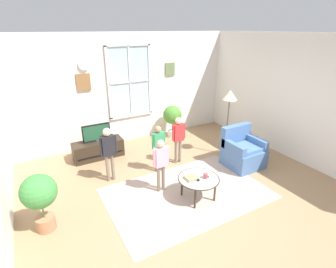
{
  "coord_description": "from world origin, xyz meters",
  "views": [
    {
      "loc": [
        -2.31,
        -3.17,
        2.87
      ],
      "look_at": [
        -0.15,
        0.69,
        1.03
      ],
      "focal_mm": 27.45,
      "sensor_mm": 36.0,
      "label": 1
    }
  ],
  "objects_px": {
    "armchair": "(242,152)",
    "person_red_shirt": "(178,135)",
    "tv_stand": "(98,149)",
    "television": "(96,133)",
    "person_pink_shirt": "(161,160)",
    "person_black_shirt": "(108,149)",
    "cup": "(206,176)",
    "potted_plant_by_window": "(172,116)",
    "potted_plant_corner": "(40,195)",
    "remote_near_cup": "(206,175)",
    "floor_lamp": "(229,102)",
    "remote_near_books": "(197,179)",
    "book_stack": "(191,178)",
    "person_green_shirt": "(158,143)",
    "coffee_table": "(199,179)"
  },
  "relations": [
    {
      "from": "cup",
      "to": "potted_plant_by_window",
      "type": "relative_size",
      "value": 0.1
    },
    {
      "from": "cup",
      "to": "book_stack",
      "type": "bearing_deg",
      "value": 156.0
    },
    {
      "from": "book_stack",
      "to": "remote_near_cup",
      "type": "relative_size",
      "value": 1.7
    },
    {
      "from": "person_pink_shirt",
      "to": "floor_lamp",
      "type": "relative_size",
      "value": 0.66
    },
    {
      "from": "potted_plant_corner",
      "to": "remote_near_cup",
      "type": "bearing_deg",
      "value": -10.69
    },
    {
      "from": "book_stack",
      "to": "person_black_shirt",
      "type": "bearing_deg",
      "value": 129.14
    },
    {
      "from": "television",
      "to": "coffee_table",
      "type": "height_order",
      "value": "television"
    },
    {
      "from": "tv_stand",
      "to": "remote_near_books",
      "type": "xyz_separation_m",
      "value": [
        1.09,
        -2.47,
        0.22
      ]
    },
    {
      "from": "television",
      "to": "potted_plant_by_window",
      "type": "xyz_separation_m",
      "value": [
        2.17,
        0.25,
        -0.04
      ]
    },
    {
      "from": "tv_stand",
      "to": "remote_near_cup",
      "type": "bearing_deg",
      "value": -62.12
    },
    {
      "from": "cup",
      "to": "person_green_shirt",
      "type": "relative_size",
      "value": 0.08
    },
    {
      "from": "cup",
      "to": "person_pink_shirt",
      "type": "relative_size",
      "value": 0.08
    },
    {
      "from": "cup",
      "to": "person_pink_shirt",
      "type": "xyz_separation_m",
      "value": [
        -0.58,
        0.59,
        0.19
      ]
    },
    {
      "from": "coffee_table",
      "to": "remote_near_cup",
      "type": "distance_m",
      "value": 0.17
    },
    {
      "from": "television",
      "to": "remote_near_books",
      "type": "bearing_deg",
      "value": -66.22
    },
    {
      "from": "person_pink_shirt",
      "to": "person_green_shirt",
      "type": "height_order",
      "value": "person_pink_shirt"
    },
    {
      "from": "television",
      "to": "person_red_shirt",
      "type": "xyz_separation_m",
      "value": [
        1.51,
        -1.13,
        0.05
      ]
    },
    {
      "from": "person_pink_shirt",
      "to": "person_black_shirt",
      "type": "relative_size",
      "value": 0.93
    },
    {
      "from": "armchair",
      "to": "potted_plant_by_window",
      "type": "distance_m",
      "value": 2.26
    },
    {
      "from": "remote_near_cup",
      "to": "person_green_shirt",
      "type": "relative_size",
      "value": 0.14
    },
    {
      "from": "person_red_shirt",
      "to": "floor_lamp",
      "type": "bearing_deg",
      "value": -8.7
    },
    {
      "from": "remote_near_books",
      "to": "person_pink_shirt",
      "type": "height_order",
      "value": "person_pink_shirt"
    },
    {
      "from": "person_green_shirt",
      "to": "person_black_shirt",
      "type": "bearing_deg",
      "value": 172.01
    },
    {
      "from": "cup",
      "to": "person_black_shirt",
      "type": "distance_m",
      "value": 1.92
    },
    {
      "from": "tv_stand",
      "to": "book_stack",
      "type": "relative_size",
      "value": 4.83
    },
    {
      "from": "person_pink_shirt",
      "to": "potted_plant_corner",
      "type": "relative_size",
      "value": 1.11
    },
    {
      "from": "coffee_table",
      "to": "person_red_shirt",
      "type": "xyz_separation_m",
      "value": [
        0.38,
        1.32,
        0.29
      ]
    },
    {
      "from": "coffee_table",
      "to": "potted_plant_corner",
      "type": "height_order",
      "value": "potted_plant_corner"
    },
    {
      "from": "coffee_table",
      "to": "person_pink_shirt",
      "type": "distance_m",
      "value": 0.76
    },
    {
      "from": "person_black_shirt",
      "to": "person_red_shirt",
      "type": "height_order",
      "value": "person_black_shirt"
    },
    {
      "from": "cup",
      "to": "potted_plant_by_window",
      "type": "bearing_deg",
      "value": 71.41
    },
    {
      "from": "remote_near_cup",
      "to": "coffee_table",
      "type": "bearing_deg",
      "value": -178.91
    },
    {
      "from": "tv_stand",
      "to": "person_green_shirt",
      "type": "distance_m",
      "value": 1.63
    },
    {
      "from": "person_black_shirt",
      "to": "floor_lamp",
      "type": "height_order",
      "value": "floor_lamp"
    },
    {
      "from": "armchair",
      "to": "person_green_shirt",
      "type": "distance_m",
      "value": 1.9
    },
    {
      "from": "television",
      "to": "book_stack",
      "type": "bearing_deg",
      "value": -67.3
    },
    {
      "from": "remote_near_books",
      "to": "armchair",
      "type": "bearing_deg",
      "value": 18.57
    },
    {
      "from": "potted_plant_by_window",
      "to": "person_green_shirt",
      "type": "bearing_deg",
      "value": -128.95
    },
    {
      "from": "tv_stand",
      "to": "person_red_shirt",
      "type": "distance_m",
      "value": 1.95
    },
    {
      "from": "person_pink_shirt",
      "to": "floor_lamp",
      "type": "distance_m",
      "value": 2.27
    },
    {
      "from": "television",
      "to": "armchair",
      "type": "distance_m",
      "value": 3.33
    },
    {
      "from": "person_black_shirt",
      "to": "armchair",
      "type": "bearing_deg",
      "value": -16.72
    },
    {
      "from": "television",
      "to": "person_pink_shirt",
      "type": "relative_size",
      "value": 0.61
    },
    {
      "from": "armchair",
      "to": "remote_near_books",
      "type": "relative_size",
      "value": 6.21
    },
    {
      "from": "armchair",
      "to": "cup",
      "type": "height_order",
      "value": "armchair"
    },
    {
      "from": "armchair",
      "to": "person_red_shirt",
      "type": "xyz_separation_m",
      "value": [
        -1.18,
        0.8,
        0.35
      ]
    },
    {
      "from": "cup",
      "to": "potted_plant_by_window",
      "type": "height_order",
      "value": "potted_plant_by_window"
    },
    {
      "from": "book_stack",
      "to": "potted_plant_by_window",
      "type": "relative_size",
      "value": 0.26
    },
    {
      "from": "person_green_shirt",
      "to": "person_pink_shirt",
      "type": "bearing_deg",
      "value": -113.7
    },
    {
      "from": "remote_near_books",
      "to": "person_pink_shirt",
      "type": "bearing_deg",
      "value": 127.8
    }
  ]
}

